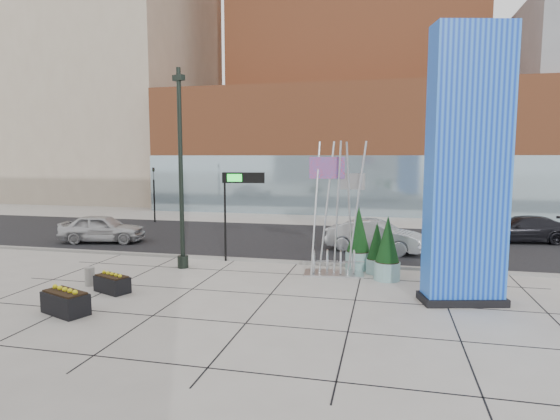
% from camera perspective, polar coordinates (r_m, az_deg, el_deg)
% --- Properties ---
extents(ground, '(160.00, 160.00, 0.00)m').
position_cam_1_polar(ground, '(18.15, -3.49, -9.15)').
color(ground, '#9E9991').
rests_on(ground, ground).
extents(street_asphalt, '(80.00, 12.00, 0.02)m').
position_cam_1_polar(street_asphalt, '(27.65, 2.42, -3.67)').
color(street_asphalt, black).
rests_on(street_asphalt, ground).
extents(curb_edge, '(80.00, 0.30, 0.12)m').
position_cam_1_polar(curb_edge, '(21.88, -0.50, -6.25)').
color(curb_edge, gray).
rests_on(curb_edge, ground).
extents(tower_podium, '(34.00, 10.00, 11.00)m').
position_cam_1_polar(tower_podium, '(43.93, 7.87, 7.25)').
color(tower_podium, '#AC5832').
rests_on(tower_podium, ground).
extents(tower_glass_front, '(34.00, 0.60, 5.00)m').
position_cam_1_polar(tower_glass_front, '(39.23, 7.16, 2.97)').
color(tower_glass_front, '#8CA5B2').
rests_on(tower_glass_front, ground).
extents(building_beige_left, '(18.00, 20.00, 34.00)m').
position_cam_1_polar(building_beige_left, '(60.68, -18.94, 17.69)').
color(building_beige_left, gray).
rests_on(building_beige_left, ground).
extents(blue_pylon, '(2.94, 1.83, 9.10)m').
position_cam_1_polar(blue_pylon, '(16.50, 21.86, 4.31)').
color(blue_pylon, '#0D36C9').
rests_on(blue_pylon, ground).
extents(lamp_post, '(0.59, 0.48, 8.65)m').
position_cam_1_polar(lamp_post, '(20.78, -11.95, 2.63)').
color(lamp_post, black).
rests_on(lamp_post, ground).
extents(public_art_sculpture, '(2.55, 1.46, 5.55)m').
position_cam_1_polar(public_art_sculpture, '(19.59, 6.68, -3.64)').
color(public_art_sculpture, silver).
rests_on(public_art_sculpture, ground).
extents(concrete_bollard, '(0.37, 0.37, 0.71)m').
position_cam_1_polar(concrete_bollard, '(19.39, -22.18, -7.51)').
color(concrete_bollard, gray).
rests_on(concrete_bollard, ground).
extents(overhead_street_sign, '(1.97, 0.41, 4.18)m').
position_cam_1_polar(overhead_street_sign, '(21.64, -4.99, 3.02)').
color(overhead_street_sign, black).
rests_on(overhead_street_sign, ground).
extents(round_planter_east, '(0.87, 0.87, 2.19)m').
position_cam_1_polar(round_planter_east, '(20.12, 11.70, -4.68)').
color(round_planter_east, '#87B6B3').
rests_on(round_planter_east, ground).
extents(round_planter_mid, '(1.04, 1.04, 2.59)m').
position_cam_1_polar(round_planter_mid, '(19.10, 12.96, -4.73)').
color(round_planter_mid, '#87B6B3').
rests_on(round_planter_mid, ground).
extents(round_planter_west, '(1.10, 1.10, 2.75)m').
position_cam_1_polar(round_planter_west, '(20.70, 9.54, -3.57)').
color(round_planter_west, '#87B6B3').
rests_on(round_planter_west, ground).
extents(box_planter_north, '(1.50, 1.14, 0.74)m').
position_cam_1_polar(box_planter_north, '(18.21, -19.78, -8.36)').
color(box_planter_north, black).
rests_on(box_planter_north, ground).
extents(box_planter_south, '(1.74, 1.30, 0.86)m').
position_cam_1_polar(box_planter_south, '(16.34, -24.69, -10.09)').
color(box_planter_south, black).
rests_on(box_planter_south, ground).
extents(car_white_west, '(4.99, 2.83, 1.60)m').
position_cam_1_polar(car_white_west, '(28.65, -20.84, -2.13)').
color(car_white_west, silver).
rests_on(car_white_west, ground).
extents(car_silver_mid, '(5.18, 2.74, 1.62)m').
position_cam_1_polar(car_silver_mid, '(24.63, 11.49, -3.16)').
color(car_silver_mid, '#ADB1B5').
rests_on(car_silver_mid, ground).
extents(car_dark_east, '(5.38, 2.73, 1.50)m').
position_cam_1_polar(car_dark_east, '(30.24, 27.40, -2.10)').
color(car_dark_east, black).
rests_on(car_dark_east, ground).
extents(traffic_signal, '(0.15, 0.18, 4.10)m').
position_cam_1_polar(traffic_signal, '(36.10, -15.11, 2.17)').
color(traffic_signal, black).
rests_on(traffic_signal, ground).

